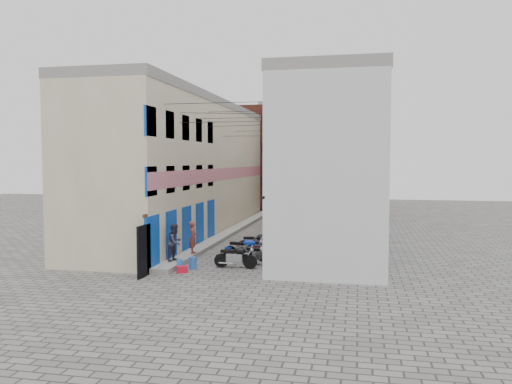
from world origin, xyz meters
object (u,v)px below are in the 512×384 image
Objects in this scene: motorcycle_b at (261,253)px; motorcycle_e at (257,242)px; motorcycle_c at (245,248)px; water_jug_near at (180,264)px; red_crate at (182,269)px; motorcycle_a at (236,255)px; water_jug_far at (193,263)px; motorcycle_g at (277,236)px; motorcycle_f at (272,239)px; motorcycle_d at (269,246)px; person_b at (175,242)px; person_a at (193,237)px.

motorcycle_b is 0.95× the size of motorcycle_e.
motorcycle_b is at bearing 47.64° from motorcycle_c.
water_jug_near reaches higher than red_crate.
red_crate is (-2.08, -1.35, -0.44)m from motorcycle_a.
motorcycle_a is 3.74× the size of water_jug_far.
motorcycle_a is at bearing 32.93° from red_crate.
motorcycle_g reaches higher than motorcycle_e.
water_jug_far is at bearing 19.12° from water_jug_near.
motorcycle_b is 4.07m from motorcycle_f.
motorcycle_g is (0.95, 5.90, 0.01)m from motorcycle_a.
motorcycle_d is at bearing -14.77° from motorcycle_f.
person_b reaches higher than water_jug_far.
motorcycle_g is (-0.08, 5.07, 0.03)m from motorcycle_b.
motorcycle_g is at bearing 67.33° from red_crate.
motorcycle_e is at bearing -21.64° from person_b.
motorcycle_a is at bearing 16.69° from water_jug_near.
person_a is 0.94× the size of person_b.
motorcycle_f is at bearing 166.81° from motorcycle_c.
motorcycle_d is 0.99× the size of motorcycle_g.
water_jug_far is at bearing 75.09° from red_crate.
motorcycle_b is 4.32× the size of red_crate.
motorcycle_d is 5.23m from red_crate.
motorcycle_g is (0.93, 4.08, -0.03)m from motorcycle_c.
motorcycle_g reaches higher than red_crate.
person_a is at bearing -121.72° from motorcycle_a.
person_b is 1.17m from water_jug_near.
water_jug_far is (-2.71, -5.43, -0.34)m from motorcycle_f.
motorcycle_e is at bearing -158.30° from motorcycle_b.
person_a is 3.66× the size of water_jug_near.
person_b is (-2.88, -1.94, 0.49)m from motorcycle_c.
motorcycle_a reaches higher than red_crate.
motorcycle_a is 1.96m from water_jug_far.
motorcycle_b is 5.07m from motorcycle_g.
motorcycle_a is 5.98m from motorcycle_g.
water_jug_near is (-3.45, -1.56, -0.34)m from motorcycle_b.
motorcycle_d reaches higher than water_jug_far.
person_a reaches higher than motorcycle_a.
motorcycle_a is at bearing -3.82° from motorcycle_g.
motorcycle_e reaches higher than water_jug_near.
water_jug_far is (-2.05, -4.48, -0.33)m from motorcycle_e.
motorcycle_a is at bearing -29.30° from motorcycle_f.
motorcycle_e is at bearing 60.83° from water_jug_near.
water_jug_near is (0.22, -2.51, -0.84)m from person_a.
motorcycle_b is at bearing 6.22° from motorcycle_g.
motorcycle_a is 0.98× the size of motorcycle_e.
person_a is at bearing -35.73° from motorcycle_g.
motorcycle_c reaches higher than motorcycle_b.
motorcycle_c is 1.34× the size of person_a.
motorcycle_d is 3.84m from person_a.
motorcycle_g is 4.64× the size of water_jug_near.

